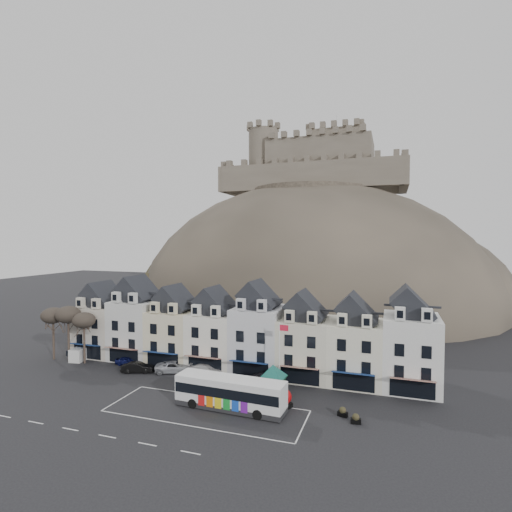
{
  "coord_description": "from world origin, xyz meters",
  "views": [
    {
      "loc": [
        21.25,
        -38.0,
        19.23
      ],
      "look_at": [
        0.12,
        24.0,
        16.17
      ],
      "focal_mm": 28.0,
      "sensor_mm": 36.0,
      "label": 1
    }
  ],
  "objects_px": {
    "bus": "(230,392)",
    "bus_shelter": "(273,371)",
    "red_buoy": "(284,398)",
    "flagpole": "(280,351)",
    "car_black": "(137,367)",
    "car_silver": "(175,367)",
    "car_charcoal": "(268,379)",
    "car_white": "(207,369)",
    "white_van": "(82,353)",
    "car_maroon": "(245,381)",
    "car_navy": "(128,361)"
  },
  "relations": [
    {
      "from": "car_navy",
      "to": "car_black",
      "type": "height_order",
      "value": "car_black"
    },
    {
      "from": "bus",
      "to": "car_silver",
      "type": "bearing_deg",
      "value": 146.74
    },
    {
      "from": "flagpole",
      "to": "red_buoy",
      "type": "bearing_deg",
      "value": -69.82
    },
    {
      "from": "bus_shelter",
      "to": "white_van",
      "type": "distance_m",
      "value": 32.93
    },
    {
      "from": "bus",
      "to": "red_buoy",
      "type": "bearing_deg",
      "value": 24.04
    },
    {
      "from": "car_silver",
      "to": "car_white",
      "type": "height_order",
      "value": "car_silver"
    },
    {
      "from": "bus",
      "to": "bus_shelter",
      "type": "relative_size",
      "value": 2.16
    },
    {
      "from": "car_silver",
      "to": "car_charcoal",
      "type": "height_order",
      "value": "car_silver"
    },
    {
      "from": "car_navy",
      "to": "car_black",
      "type": "xyz_separation_m",
      "value": [
        3.39,
        -2.34,
        0.1
      ]
    },
    {
      "from": "bus_shelter",
      "to": "car_white",
      "type": "relative_size",
      "value": 1.18
    },
    {
      "from": "red_buoy",
      "to": "car_navy",
      "type": "height_order",
      "value": "red_buoy"
    },
    {
      "from": "red_buoy",
      "to": "white_van",
      "type": "relative_size",
      "value": 0.47
    },
    {
      "from": "bus_shelter",
      "to": "flagpole",
      "type": "height_order",
      "value": "flagpole"
    },
    {
      "from": "white_van",
      "to": "car_black",
      "type": "distance_m",
      "value": 12.34
    },
    {
      "from": "car_charcoal",
      "to": "red_buoy",
      "type": "bearing_deg",
      "value": -146.49
    },
    {
      "from": "red_buoy",
      "to": "flagpole",
      "type": "distance_m",
      "value": 6.68
    },
    {
      "from": "bus",
      "to": "car_navy",
      "type": "bearing_deg",
      "value": 158.04
    },
    {
      "from": "car_white",
      "to": "car_charcoal",
      "type": "xyz_separation_m",
      "value": [
        9.24,
        -0.94,
        0.01
      ]
    },
    {
      "from": "white_van",
      "to": "car_white",
      "type": "bearing_deg",
      "value": -10.03
    },
    {
      "from": "flagpole",
      "to": "car_maroon",
      "type": "relative_size",
      "value": 2.2
    },
    {
      "from": "car_black",
      "to": "car_maroon",
      "type": "relative_size",
      "value": 1.15
    },
    {
      "from": "car_navy",
      "to": "car_charcoal",
      "type": "xyz_separation_m",
      "value": [
        22.35,
        -0.89,
        0.1
      ]
    },
    {
      "from": "bus_shelter",
      "to": "car_white",
      "type": "xyz_separation_m",
      "value": [
        -10.83,
        3.94,
        -2.18
      ]
    },
    {
      "from": "car_black",
      "to": "flagpole",
      "type": "bearing_deg",
      "value": -108.27
    },
    {
      "from": "car_black",
      "to": "car_white",
      "type": "relative_size",
      "value": 0.89
    },
    {
      "from": "car_white",
      "to": "car_maroon",
      "type": "bearing_deg",
      "value": -108.65
    },
    {
      "from": "flagpole",
      "to": "white_van",
      "type": "xyz_separation_m",
      "value": [
        -32.95,
        2.0,
        -3.88
      ]
    },
    {
      "from": "bus_shelter",
      "to": "car_black",
      "type": "height_order",
      "value": "bus_shelter"
    },
    {
      "from": "car_black",
      "to": "car_charcoal",
      "type": "bearing_deg",
      "value": -105.25
    },
    {
      "from": "car_maroon",
      "to": "car_charcoal",
      "type": "bearing_deg",
      "value": -58.67
    },
    {
      "from": "car_black",
      "to": "car_maroon",
      "type": "distance_m",
      "value": 16.29
    },
    {
      "from": "white_van",
      "to": "car_silver",
      "type": "relative_size",
      "value": 0.85
    },
    {
      "from": "red_buoy",
      "to": "car_navy",
      "type": "distance_m",
      "value": 27.1
    },
    {
      "from": "car_black",
      "to": "white_van",
      "type": "bearing_deg",
      "value": 58.67
    },
    {
      "from": "flagpole",
      "to": "car_black",
      "type": "distance_m",
      "value": 21.28
    },
    {
      "from": "car_navy",
      "to": "car_silver",
      "type": "height_order",
      "value": "car_silver"
    },
    {
      "from": "car_charcoal",
      "to": "car_black",
      "type": "bearing_deg",
      "value": 95.97
    },
    {
      "from": "car_white",
      "to": "car_black",
      "type": "bearing_deg",
      "value": 105.22
    },
    {
      "from": "car_black",
      "to": "car_white",
      "type": "height_order",
      "value": "car_black"
    },
    {
      "from": "bus_shelter",
      "to": "flagpole",
      "type": "xyz_separation_m",
      "value": [
        0.33,
        2.04,
        1.95
      ]
    },
    {
      "from": "bus",
      "to": "white_van",
      "type": "height_order",
      "value": "bus"
    },
    {
      "from": "white_van",
      "to": "car_charcoal",
      "type": "xyz_separation_m",
      "value": [
        31.03,
        -1.05,
        -0.25
      ]
    },
    {
      "from": "bus_shelter",
      "to": "red_buoy",
      "type": "bearing_deg",
      "value": -51.75
    },
    {
      "from": "red_buoy",
      "to": "car_maroon",
      "type": "relative_size",
      "value": 0.55
    },
    {
      "from": "car_silver",
      "to": "flagpole",
      "type": "bearing_deg",
      "value": -117.23
    },
    {
      "from": "car_navy",
      "to": "car_white",
      "type": "bearing_deg",
      "value": -95.25
    },
    {
      "from": "car_silver",
      "to": "car_maroon",
      "type": "distance_m",
      "value": 11.48
    },
    {
      "from": "car_maroon",
      "to": "car_white",
      "type": "bearing_deg",
      "value": 72.65
    },
    {
      "from": "bus_shelter",
      "to": "car_navy",
      "type": "relative_size",
      "value": 1.58
    },
    {
      "from": "red_buoy",
      "to": "car_silver",
      "type": "bearing_deg",
      "value": 160.02
    }
  ]
}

